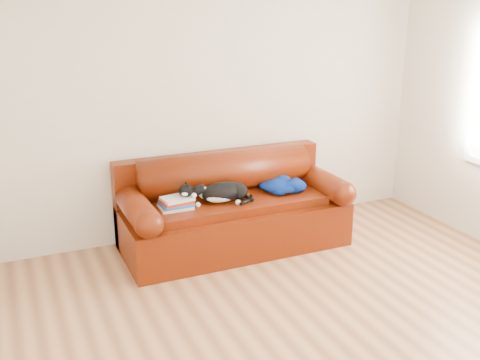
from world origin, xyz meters
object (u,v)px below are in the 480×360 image
at_px(book_stack, 176,203).
at_px(cat, 223,192).
at_px(sofa_base, 234,223).
at_px(blanket, 282,185).

relative_size(book_stack, cat, 0.48).
relative_size(sofa_base, book_stack, 7.29).
bearing_deg(blanket, cat, -176.49).
height_order(book_stack, cat, cat).
xyz_separation_m(cat, blanket, (0.63, 0.04, -0.03)).
distance_m(sofa_base, book_stack, 0.66).
relative_size(cat, blanket, 1.30).
bearing_deg(book_stack, cat, -0.90).
bearing_deg(cat, sofa_base, 44.07).
bearing_deg(book_stack, blanket, 1.69).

